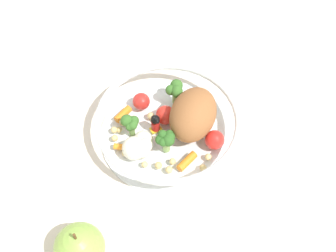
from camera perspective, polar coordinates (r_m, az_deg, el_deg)
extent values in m
plane|color=silver|center=(0.78, 1.28, -0.64)|extent=(2.40, 2.40, 0.00)
cylinder|color=white|center=(0.77, 0.00, -0.91)|extent=(0.21, 0.21, 0.01)
torus|color=white|center=(0.74, 0.00, 0.76)|extent=(0.23, 0.23, 0.01)
ellipsoid|color=#935B33|center=(0.74, 2.97, 1.27)|extent=(0.10, 0.12, 0.07)
cylinder|color=#7FAD5B|center=(0.79, 0.87, 3.31)|extent=(0.01, 0.01, 0.02)
sphere|color=#386B28|center=(0.77, 0.33, 4.24)|extent=(0.02, 0.02, 0.02)
sphere|color=#386B28|center=(0.77, 0.82, 3.98)|extent=(0.02, 0.02, 0.02)
sphere|color=#386B28|center=(0.77, 1.22, 4.20)|extent=(0.02, 0.02, 0.02)
sphere|color=#386B28|center=(0.78, 1.37, 4.80)|extent=(0.02, 0.02, 0.02)
sphere|color=#386B28|center=(0.78, 0.71, 4.88)|extent=(0.02, 0.02, 0.02)
cylinder|color=#8EB766|center=(0.74, -0.20, -2.33)|extent=(0.01, 0.01, 0.02)
sphere|color=#2D6023|center=(0.72, -0.94, -1.62)|extent=(0.02, 0.02, 0.02)
sphere|color=#2D6023|center=(0.72, -0.58, -1.88)|extent=(0.01, 0.01, 0.01)
sphere|color=#2D6023|center=(0.72, -0.09, -1.81)|extent=(0.01, 0.01, 0.01)
sphere|color=#2D6023|center=(0.72, 0.04, -1.68)|extent=(0.02, 0.02, 0.02)
sphere|color=#2D6023|center=(0.72, 0.22, -1.28)|extent=(0.02, 0.02, 0.02)
sphere|color=#2D6023|center=(0.72, 0.16, -0.99)|extent=(0.01, 0.01, 0.01)
sphere|color=#2D6023|center=(0.73, -0.24, -1.17)|extent=(0.02, 0.02, 0.02)
sphere|color=#2D6023|center=(0.72, -0.64, -1.00)|extent=(0.01, 0.01, 0.01)
cylinder|color=#7FAD5B|center=(0.76, -4.26, -0.54)|extent=(0.01, 0.01, 0.02)
sphere|color=#386B28|center=(0.74, -4.88, 0.39)|extent=(0.02, 0.02, 0.02)
sphere|color=#386B28|center=(0.74, -4.51, -0.08)|extent=(0.01, 0.01, 0.01)
sphere|color=#386B28|center=(0.74, -4.15, 0.07)|extent=(0.01, 0.01, 0.01)
sphere|color=#386B28|center=(0.74, -4.00, 0.32)|extent=(0.01, 0.01, 0.01)
sphere|color=#386B28|center=(0.75, -4.03, 0.59)|extent=(0.02, 0.02, 0.02)
sphere|color=#386B28|center=(0.75, -4.53, 0.50)|extent=(0.02, 0.02, 0.02)
sphere|color=silver|center=(0.73, -4.00, -2.63)|extent=(0.04, 0.04, 0.04)
sphere|color=silver|center=(0.73, -3.12, -2.82)|extent=(0.03, 0.03, 0.03)
sphere|color=silver|center=(0.73, -2.73, -2.29)|extent=(0.02, 0.02, 0.02)
sphere|color=silver|center=(0.74, -2.91, -1.69)|extent=(0.03, 0.03, 0.03)
cube|color=yellow|center=(0.77, -1.44, -0.45)|extent=(0.02, 0.02, 0.00)
cylinder|color=red|center=(0.76, -1.46, 0.02)|extent=(0.02, 0.02, 0.02)
sphere|color=black|center=(0.75, -1.49, 0.68)|extent=(0.01, 0.01, 0.01)
sphere|color=black|center=(0.74, -1.71, 1.23)|extent=(0.01, 0.01, 0.01)
sphere|color=black|center=(0.74, -1.28, 0.56)|extent=(0.01, 0.01, 0.01)
cylinder|color=orange|center=(0.73, 2.23, -4.17)|extent=(0.03, 0.03, 0.01)
cylinder|color=orange|center=(0.78, -5.31, 1.40)|extent=(0.03, 0.03, 0.01)
cylinder|color=orange|center=(0.75, -5.46, -2.46)|extent=(0.03, 0.01, 0.01)
sphere|color=red|center=(0.77, -0.31, 1.30)|extent=(0.03, 0.03, 0.03)
sphere|color=red|center=(0.79, -3.15, 2.90)|extent=(0.03, 0.03, 0.03)
sphere|color=red|center=(0.74, 5.50, -1.64)|extent=(0.03, 0.03, 0.03)
sphere|color=tan|center=(0.73, -1.14, -4.65)|extent=(0.01, 0.01, 0.01)
sphere|color=#D1B775|center=(0.78, 4.96, 1.68)|extent=(0.01, 0.01, 0.01)
sphere|color=#D1B775|center=(0.73, -2.76, -4.53)|extent=(0.01, 0.01, 0.01)
sphere|color=#D1B775|center=(0.78, -2.03, 1.20)|extent=(0.01, 0.01, 0.01)
sphere|color=tan|center=(0.74, -5.06, -3.22)|extent=(0.01, 0.01, 0.01)
sphere|color=#D1B775|center=(0.77, -6.34, -0.34)|extent=(0.01, 0.01, 0.01)
sphere|color=tan|center=(0.77, -5.33, 0.44)|extent=(0.01, 0.01, 0.01)
sphere|color=#D1B775|center=(0.73, 0.12, -5.16)|extent=(0.01, 0.01, 0.01)
sphere|color=#D1B775|center=(0.76, -6.27, -1.42)|extent=(0.01, 0.01, 0.01)
sphere|color=tan|center=(0.73, 4.14, -4.91)|extent=(0.01, 0.01, 0.01)
sphere|color=tan|center=(0.78, 0.89, 1.74)|extent=(0.01, 0.01, 0.01)
sphere|color=#D1B775|center=(0.74, 4.75, -3.64)|extent=(0.01, 0.01, 0.01)
sphere|color=tan|center=(0.77, -5.77, -0.16)|extent=(0.01, 0.01, 0.01)
sphere|color=#D1B775|center=(0.73, 0.54, -4.18)|extent=(0.01, 0.01, 0.01)
sphere|color=#8CB74C|center=(0.66, -10.34, -13.88)|extent=(0.07, 0.07, 0.07)
cylinder|color=brown|center=(0.63, -10.90, -12.61)|extent=(0.00, 0.00, 0.01)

